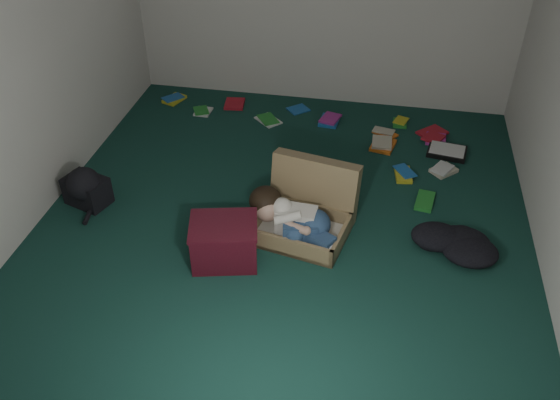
% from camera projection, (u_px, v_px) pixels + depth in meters
% --- Properties ---
extents(floor, '(4.50, 4.50, 0.00)m').
position_uv_depth(floor, '(283.00, 223.00, 4.90)').
color(floor, '#143A31').
rests_on(floor, ground).
extents(wall_front, '(4.50, 0.00, 4.50)m').
position_uv_depth(wall_front, '(182.00, 322.00, 2.35)').
color(wall_front, silver).
rests_on(wall_front, ground).
extents(wall_left, '(0.00, 4.50, 4.50)m').
position_uv_depth(wall_left, '(20.00, 56.00, 4.41)').
color(wall_left, silver).
rests_on(wall_left, ground).
extents(suitcase, '(0.85, 0.84, 0.53)m').
position_uv_depth(suitcase, '(306.00, 211.00, 4.77)').
color(suitcase, '#927A50').
rests_on(suitcase, floor).
extents(person, '(0.75, 0.49, 0.33)m').
position_uv_depth(person, '(292.00, 218.00, 4.63)').
color(person, white).
rests_on(person, suitcase).
extents(maroon_bin, '(0.58, 0.50, 0.34)m').
position_uv_depth(maroon_bin, '(224.00, 242.00, 4.44)').
color(maroon_bin, '#460E1A').
rests_on(maroon_bin, floor).
extents(backpack, '(0.53, 0.48, 0.27)m').
position_uv_depth(backpack, '(87.00, 190.00, 5.04)').
color(backpack, black).
rests_on(backpack, floor).
extents(clothing_pile, '(0.51, 0.42, 0.16)m').
position_uv_depth(clothing_pile, '(451.00, 242.00, 4.59)').
color(clothing_pile, black).
rests_on(clothing_pile, floor).
extents(paper_tray, '(0.40, 0.32, 0.05)m').
position_uv_depth(paper_tray, '(447.00, 151.00, 5.73)').
color(paper_tray, black).
rests_on(paper_tray, floor).
extents(book_scatter, '(3.14, 1.72, 0.02)m').
position_uv_depth(book_scatter, '(339.00, 133.00, 6.04)').
color(book_scatter, gold).
rests_on(book_scatter, floor).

